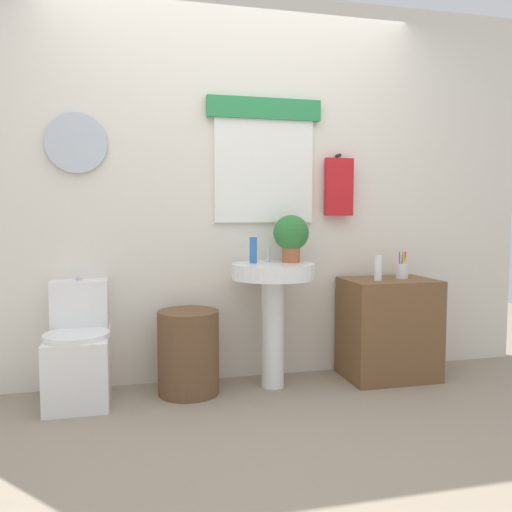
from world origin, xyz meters
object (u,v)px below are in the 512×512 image
object	(u,v)px
pedestal_sink	(273,293)
lotion_bottle	(378,268)
potted_plant	(291,235)
laundry_hamper	(188,352)
soap_bottle	(253,250)
toothbrush_cup	(402,271)
wooden_cabinet	(388,328)
toilet	(79,354)

from	to	relation	value
pedestal_sink	lotion_bottle	size ratio (longest dim) A/B	4.82
pedestal_sink	potted_plant	size ratio (longest dim) A/B	2.60
laundry_hamper	potted_plant	size ratio (longest dim) A/B	1.69
soap_bottle	toothbrush_cup	size ratio (longest dim) A/B	0.91
potted_plant	lotion_bottle	xyz separation A→B (m)	(0.58, -0.10, -0.22)
laundry_hamper	soap_bottle	distance (m)	0.77
lotion_bottle	toothbrush_cup	world-z (taller)	toothbrush_cup
wooden_cabinet	soap_bottle	world-z (taller)	soap_bottle
soap_bottle	wooden_cabinet	bearing A→B (deg)	-3.02
soap_bottle	toothbrush_cup	xyz separation A→B (m)	(1.05, -0.03, -0.16)
soap_bottle	lotion_bottle	bearing A→B (deg)	-6.11
laundry_hamper	lotion_bottle	world-z (taller)	lotion_bottle
potted_plant	wooden_cabinet	bearing A→B (deg)	-4.99
pedestal_sink	wooden_cabinet	distance (m)	0.87
toilet	potted_plant	distance (m)	1.53
laundry_hamper	wooden_cabinet	bearing A→B (deg)	0.00
laundry_hamper	toothbrush_cup	bearing A→B (deg)	0.78
laundry_hamper	toothbrush_cup	xyz separation A→B (m)	(1.49, 0.02, 0.48)
toothbrush_cup	lotion_bottle	bearing A→B (deg)	-164.25
toothbrush_cup	pedestal_sink	bearing A→B (deg)	-178.76
laundry_hamper	lotion_bottle	bearing A→B (deg)	-1.80
pedestal_sink	wooden_cabinet	xyz separation A→B (m)	(0.83, 0.00, -0.28)
toilet	wooden_cabinet	distance (m)	2.04
wooden_cabinet	toothbrush_cup	distance (m)	0.41
pedestal_sink	toothbrush_cup	distance (m)	0.94
wooden_cabinet	potted_plant	xyz separation A→B (m)	(-0.69, 0.06, 0.65)
potted_plant	toothbrush_cup	bearing A→B (deg)	-2.86
toilet	potted_plant	world-z (taller)	potted_plant
potted_plant	toothbrush_cup	world-z (taller)	potted_plant
wooden_cabinet	lotion_bottle	world-z (taller)	lotion_bottle
soap_bottle	potted_plant	size ratio (longest dim) A/B	0.54
laundry_hamper	toothbrush_cup	size ratio (longest dim) A/B	2.85
laundry_hamper	wooden_cabinet	world-z (taller)	wooden_cabinet
soap_bottle	potted_plant	bearing A→B (deg)	2.20
wooden_cabinet	toilet	bearing A→B (deg)	179.13
toilet	soap_bottle	size ratio (longest dim) A/B	4.38
toilet	wooden_cabinet	world-z (taller)	toilet
soap_bottle	lotion_bottle	xyz separation A→B (m)	(0.84, -0.09, -0.13)
soap_bottle	lotion_bottle	world-z (taller)	soap_bottle
wooden_cabinet	potted_plant	world-z (taller)	potted_plant
pedestal_sink	lotion_bottle	distance (m)	0.74
lotion_bottle	soap_bottle	bearing A→B (deg)	173.89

